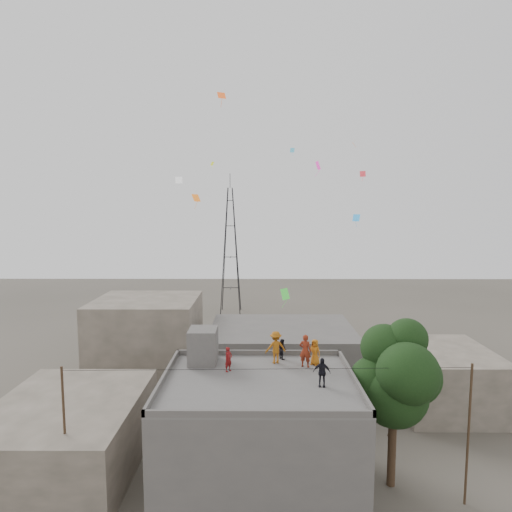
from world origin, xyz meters
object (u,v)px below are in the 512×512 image
at_px(person_red_adult, 305,351).
at_px(person_dark_adult, 322,372).
at_px(tree, 397,376).
at_px(transmission_tower, 230,250).
at_px(stair_head_box, 203,346).

bearing_deg(person_red_adult, person_dark_adult, 121.43).
height_order(tree, person_red_adult, tree).
bearing_deg(tree, transmission_tower, 106.09).
height_order(person_red_adult, person_dark_adult, person_red_adult).
bearing_deg(stair_head_box, transmission_tower, 91.23).
xyz_separation_m(stair_head_box, tree, (10.57, -2.00, -1.00)).
distance_m(stair_head_box, tree, 10.80).
xyz_separation_m(transmission_tower, person_dark_adult, (7.16, -40.72, -2.23)).
distance_m(transmission_tower, person_dark_adult, 41.40).
distance_m(stair_head_box, person_red_adult, 5.86).
xyz_separation_m(tree, person_red_adult, (-4.74, 1.37, 0.93)).
bearing_deg(transmission_tower, person_red_adult, -80.12).
bearing_deg(transmission_tower, tree, -73.91).
distance_m(stair_head_box, transmission_tower, 37.46).
height_order(transmission_tower, person_red_adult, transmission_tower).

